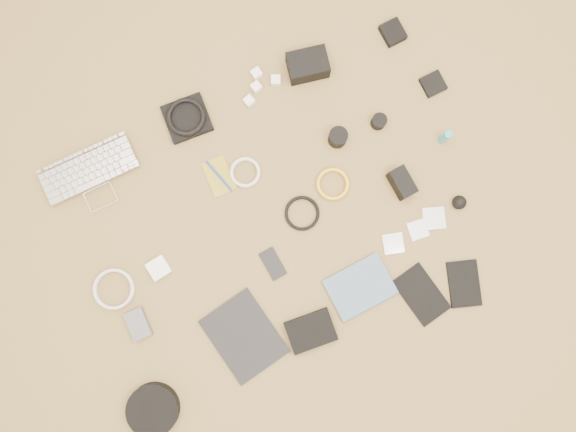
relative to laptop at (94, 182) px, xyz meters
name	(u,v)px	position (x,y,z in m)	size (l,w,h in m)	color
room_shell	(279,151)	(0.56, -0.39, 1.24)	(4.04, 4.04, 2.58)	olive
laptop	(94,182)	(0.00, 0.00, 0.00)	(0.34, 0.23, 0.03)	#BBBBBF
headphone_pouch	(187,118)	(0.38, 0.08, 0.00)	(0.15, 0.14, 0.03)	black
headphones	(186,117)	(0.38, 0.08, 0.02)	(0.14, 0.14, 0.02)	black
charger_a	(257,74)	(0.67, 0.13, 0.00)	(0.03, 0.03, 0.03)	white
charger_b	(249,101)	(0.61, 0.05, 0.00)	(0.03, 0.03, 0.03)	white
charger_c	(276,80)	(0.72, 0.08, 0.00)	(0.03, 0.03, 0.03)	white
charger_d	(256,87)	(0.65, 0.09, 0.00)	(0.03, 0.03, 0.03)	white
dslr_camera	(308,65)	(0.85, 0.08, 0.03)	(0.14, 0.10, 0.08)	black
lens_pouch	(393,33)	(1.18, 0.08, 0.00)	(0.07, 0.08, 0.03)	black
notebook_olive	(219,176)	(0.41, -0.15, -0.01)	(0.08, 0.13, 0.01)	olive
pen_blue	(219,176)	(0.41, -0.15, 0.00)	(0.01, 0.01, 0.13)	#1429A7
cable_white_a	(245,173)	(0.50, -0.18, -0.01)	(0.11, 0.11, 0.01)	silver
lens_a	(338,137)	(0.84, -0.19, 0.02)	(0.07, 0.07, 0.07)	black
lens_b	(379,122)	(1.00, -0.20, 0.01)	(0.05, 0.05, 0.05)	black
card_reader	(433,84)	(1.23, -0.15, 0.00)	(0.08, 0.08, 0.02)	black
power_brick	(159,268)	(0.09, -0.37, 0.00)	(0.07, 0.07, 0.03)	white
cable_white_b	(114,289)	(-0.08, -0.37, -0.01)	(0.14, 0.14, 0.01)	silver
cable_black	(302,213)	(0.62, -0.39, -0.01)	(0.12, 0.12, 0.01)	black
cable_yellow	(333,184)	(0.76, -0.33, -0.01)	(0.12, 0.12, 0.01)	gold
flash	(402,183)	(0.98, -0.43, 0.03)	(0.06, 0.11, 0.08)	black
lens_cleaner	(445,137)	(1.18, -0.34, 0.03)	(0.03, 0.03, 0.09)	teal
battery_charger	(138,324)	(-0.04, -0.52, 0.00)	(0.07, 0.10, 0.03)	#505055
tablet	(244,336)	(0.27, -0.70, -0.01)	(0.20, 0.26, 0.01)	black
phone	(273,264)	(0.46, -0.51, -0.01)	(0.06, 0.11, 0.01)	black
filter_case_left	(393,244)	(0.87, -0.61, -0.01)	(0.07, 0.07, 0.01)	silver
filter_case_mid	(418,230)	(0.97, -0.60, -0.01)	(0.06, 0.06, 0.01)	silver
filter_case_right	(434,218)	(1.04, -0.58, -0.01)	(0.08, 0.08, 0.01)	silver
air_blower	(459,202)	(1.14, -0.57, 0.01)	(0.05, 0.05, 0.05)	black
headphone_case	(153,409)	(-0.10, -0.80, 0.01)	(0.17, 0.17, 0.05)	black
drive_case	(311,331)	(0.49, -0.77, 0.01)	(0.16, 0.11, 0.04)	black
paperback	(371,308)	(0.71, -0.78, 0.00)	(0.16, 0.21, 0.02)	#465D77
notebook_black_a	(421,294)	(0.89, -0.81, -0.01)	(0.12, 0.19, 0.01)	black
notebook_black_b	(464,284)	(1.04, -0.83, -0.01)	(0.10, 0.16, 0.01)	black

